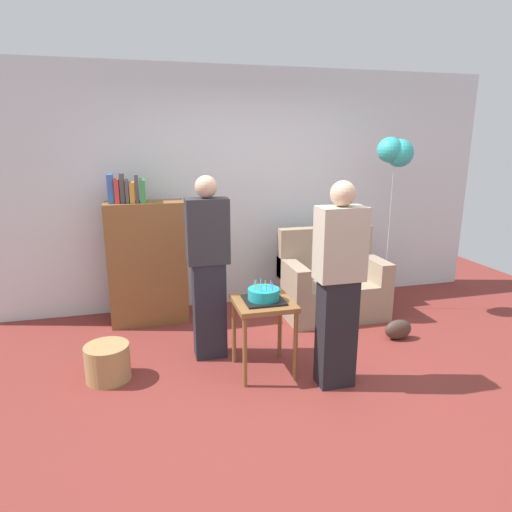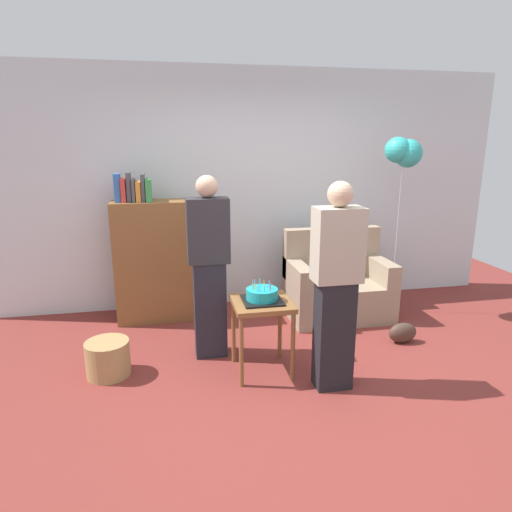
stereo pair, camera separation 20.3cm
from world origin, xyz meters
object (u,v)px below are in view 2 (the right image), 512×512
(couch, at_px, (337,286))
(balloon_bunch, at_px, (404,152))
(bookshelf, at_px, (153,259))
(handbag, at_px, (403,333))
(side_table, at_px, (262,312))
(person_holding_cake, at_px, (336,287))
(birthday_cake, at_px, (262,295))
(wicker_basket, at_px, (108,358))
(person_blowing_candles, at_px, (209,267))

(couch, bearing_deg, balloon_bunch, -9.40)
(bookshelf, height_order, handbag, bookshelf)
(side_table, relative_size, person_holding_cake, 0.39)
(side_table, bearing_deg, bookshelf, 123.58)
(birthday_cake, height_order, person_holding_cake, person_holding_cake)
(bookshelf, relative_size, balloon_bunch, 0.82)
(wicker_basket, height_order, balloon_bunch, balloon_bunch)
(side_table, relative_size, birthday_cake, 1.98)
(bookshelf, height_order, wicker_basket, bookshelf)
(bookshelf, xyz_separation_m, wicker_basket, (-0.37, -1.18, -0.53))
(person_blowing_candles, xyz_separation_m, handbag, (1.85, -0.13, -0.73))
(bookshelf, xyz_separation_m, balloon_bunch, (2.61, -0.40, 1.11))
(couch, bearing_deg, handbag, -64.88)
(couch, bearing_deg, wicker_basket, -159.43)
(wicker_basket, relative_size, handbag, 1.29)
(person_holding_cake, xyz_separation_m, handbag, (0.95, 0.60, -0.73))
(bookshelf, distance_m, person_blowing_candles, 1.10)
(side_table, bearing_deg, handbag, 10.41)
(bookshelf, height_order, side_table, bookshelf)
(person_blowing_candles, relative_size, handbag, 5.82)
(birthday_cake, distance_m, person_blowing_candles, 0.58)
(person_holding_cake, xyz_separation_m, wicker_basket, (-1.77, 0.52, -0.68))
(person_blowing_candles, xyz_separation_m, balloon_bunch, (2.09, 0.57, 0.96))
(bookshelf, height_order, person_blowing_candles, person_blowing_candles)
(side_table, xyz_separation_m, person_holding_cake, (0.50, -0.34, 0.30))
(bookshelf, bearing_deg, side_table, -56.42)
(birthday_cake, height_order, person_blowing_candles, person_blowing_candles)
(side_table, xyz_separation_m, person_blowing_candles, (-0.39, 0.40, 0.30))
(person_blowing_candles, height_order, balloon_bunch, balloon_bunch)
(bookshelf, xyz_separation_m, side_table, (0.90, -1.36, -0.15))
(person_holding_cake, bearing_deg, couch, -83.21)
(couch, height_order, wicker_basket, couch)
(person_blowing_candles, relative_size, person_holding_cake, 1.00)
(side_table, xyz_separation_m, balloon_bunch, (1.70, 0.96, 1.26))
(couch, height_order, person_blowing_candles, person_blowing_candles)
(couch, xyz_separation_m, side_table, (-1.08, -1.07, 0.19))
(side_table, bearing_deg, birthday_cake, 126.59)
(handbag, distance_m, balloon_bunch, 1.85)
(birthday_cake, height_order, wicker_basket, birthday_cake)
(side_table, distance_m, handbag, 1.54)
(handbag, bearing_deg, person_blowing_candles, 175.94)
(side_table, bearing_deg, person_holding_cake, -33.97)
(person_blowing_candles, bearing_deg, wicker_basket, -178.25)
(couch, height_order, birthday_cake, couch)
(bookshelf, height_order, person_holding_cake, person_holding_cake)
(bookshelf, bearing_deg, wicker_basket, -107.30)
(handbag, bearing_deg, balloon_bunch, 70.57)
(side_table, bearing_deg, person_blowing_candles, 134.51)
(handbag, bearing_deg, side_table, -169.59)
(side_table, bearing_deg, balloon_bunch, 29.55)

